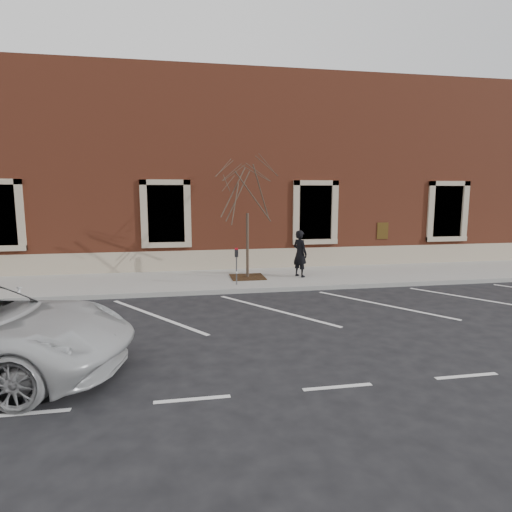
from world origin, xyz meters
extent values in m
plane|color=#28282B|center=(0.00, 0.00, 0.00)|extent=(120.00, 120.00, 0.00)
cube|color=gray|center=(0.00, 1.75, 0.07)|extent=(40.00, 3.50, 0.15)
cube|color=#9E9E99|center=(0.00, -0.05, 0.07)|extent=(40.00, 0.12, 0.15)
cube|color=brown|center=(0.00, 7.75, 4.00)|extent=(40.00, 8.50, 8.00)
cube|color=tan|center=(0.00, 3.53, 0.55)|extent=(40.00, 0.06, 0.80)
cube|color=black|center=(-3.00, 3.65, 2.40)|extent=(1.40, 0.30, 2.20)
cube|color=tan|center=(-3.00, 3.48, 1.20)|extent=(1.90, 0.20, 0.20)
cube|color=black|center=(3.00, 3.65, 2.40)|extent=(1.40, 0.30, 2.20)
cube|color=tan|center=(3.00, 3.48, 1.20)|extent=(1.90, 0.20, 0.20)
cube|color=black|center=(9.00, 3.65, 2.40)|extent=(1.40, 0.30, 2.20)
cube|color=tan|center=(9.00, 3.48, 1.20)|extent=(1.90, 0.20, 0.20)
imported|color=black|center=(1.80, 1.53, 1.01)|extent=(0.67, 0.75, 1.71)
cylinder|color=#595B60|center=(-0.67, 0.57, 0.62)|extent=(0.04, 0.04, 0.94)
cube|color=black|center=(-0.67, 0.57, 1.21)|extent=(0.11, 0.08, 0.24)
cube|color=#A40A16|center=(-0.67, 0.57, 1.36)|extent=(0.10, 0.08, 0.06)
cube|color=white|center=(-0.67, 0.53, 0.57)|extent=(0.05, 0.00, 0.07)
cube|color=#372511|center=(-0.11, 1.72, 0.17)|extent=(1.21, 1.21, 0.03)
cylinder|color=#443529|center=(-0.11, 1.72, 1.32)|extent=(0.10, 0.10, 2.33)
camera|label=1|loc=(-2.54, -13.37, 3.22)|focal=30.00mm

